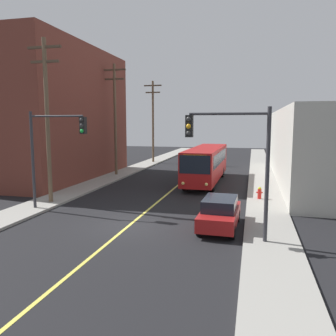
{
  "coord_description": "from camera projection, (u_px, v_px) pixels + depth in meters",
  "views": [
    {
      "loc": [
        6.3,
        -16.95,
        5.45
      ],
      "look_at": [
        0.0,
        8.63,
        2.0
      ],
      "focal_mm": 36.95,
      "sensor_mm": 36.0,
      "label": 1
    }
  ],
  "objects": [
    {
      "name": "lane_stripe_center",
      "position": [
        184.0,
        180.0,
        32.96
      ],
      "size": [
        0.16,
        60.0,
        0.01
      ],
      "primitive_type": "cube",
      "color": "#D8CC4C",
      "rests_on": "ground"
    },
    {
      "name": "traffic_signal_left_corner",
      "position": [
        54.0,
        142.0,
        20.89
      ],
      "size": [
        3.75,
        0.48,
        6.0
      ],
      "color": "#2D2D33",
      "rests_on": "sidewalk_left"
    },
    {
      "name": "utility_pole_far",
      "position": [
        153.0,
        118.0,
        46.56
      ],
      "size": [
        2.4,
        0.28,
        10.83
      ],
      "color": "brown",
      "rests_on": "sidewalk_left"
    },
    {
      "name": "parked_car_red",
      "position": [
        220.0,
        213.0,
        17.86
      ],
      "size": [
        1.94,
        4.45,
        1.62
      ],
      "color": "maroon",
      "rests_on": "ground"
    },
    {
      "name": "city_bus",
      "position": [
        206.0,
        163.0,
        31.59
      ],
      "size": [
        2.71,
        12.19,
        3.2
      ],
      "color": "maroon",
      "rests_on": "ground"
    },
    {
      "name": "sidewalk_right",
      "position": [
        264.0,
        194.0,
        26.42
      ],
      "size": [
        2.5,
        90.0,
        0.15
      ],
      "primitive_type": "cube",
      "color": "gray",
      "rests_on": "ground"
    },
    {
      "name": "utility_pole_mid",
      "position": [
        115.0,
        115.0,
        35.04
      ],
      "size": [
        2.4,
        0.28,
        11.15
      ],
      "color": "brown",
      "rests_on": "sidewalk_left"
    },
    {
      "name": "ground_plane",
      "position": [
        130.0,
        225.0,
        18.52
      ],
      "size": [
        120.0,
        120.0,
        0.0
      ],
      "primitive_type": "plane",
      "color": "black"
    },
    {
      "name": "sidewalk_left",
      "position": [
        90.0,
        185.0,
        29.85
      ],
      "size": [
        2.5,
        90.0,
        0.15
      ],
      "primitive_type": "cube",
      "color": "gray",
      "rests_on": "ground"
    },
    {
      "name": "utility_pole_near",
      "position": [
        47.0,
        114.0,
        22.67
      ],
      "size": [
        2.4,
        0.28,
        10.72
      ],
      "color": "brown",
      "rests_on": "sidewalk_left"
    },
    {
      "name": "building_left_brick",
      "position": [
        47.0,
        114.0,
        33.97
      ],
      "size": [
        10.0,
        17.38,
        12.63
      ],
      "color": "brown",
      "rests_on": "ground"
    },
    {
      "name": "fire_hydrant",
      "position": [
        260.0,
        193.0,
        24.23
      ],
      "size": [
        0.44,
        0.26,
        0.84
      ],
      "color": "red",
      "rests_on": "sidewalk_right"
    },
    {
      "name": "traffic_signal_right_corner",
      "position": [
        232.0,
        149.0,
        15.39
      ],
      "size": [
        3.75,
        0.48,
        6.0
      ],
      "color": "#2D2D33",
      "rests_on": "sidewalk_right"
    }
  ]
}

